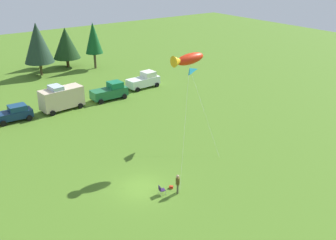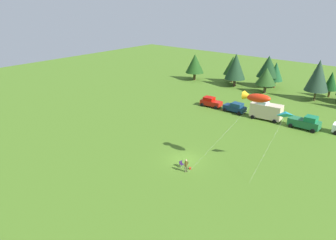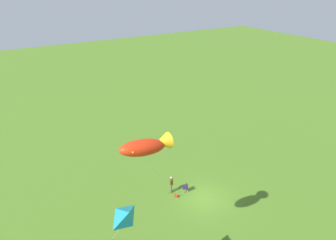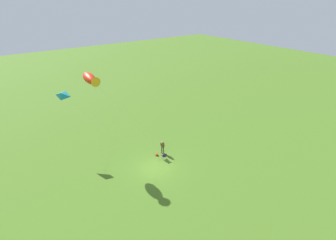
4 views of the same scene
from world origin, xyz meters
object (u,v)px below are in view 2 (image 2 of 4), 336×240
person_kite_flyer (186,165)px  truck_green_flatbed (305,122)px  car_red_sedan (211,102)px  kite_large_fish (256,97)px  kite_delta_teal (285,113)px  backpack_on_grass (190,168)px  car_navy_hatch (235,107)px  van_camper_beige (266,110)px  folding_chair (181,163)px

person_kite_flyer → truck_green_flatbed: truck_green_flatbed is taller
person_kite_flyer → truck_green_flatbed: size_ratio=0.35×
car_red_sedan → person_kite_flyer: bearing=111.9°
car_red_sedan → kite_large_fish: size_ratio=0.43×
car_red_sedan → kite_delta_teal: size_ratio=0.56×
backpack_on_grass → car_navy_hatch: car_navy_hatch is taller
backpack_on_grass → van_camper_beige: bearing=91.1°
folding_chair → kite_delta_teal: 14.28m
backpack_on_grass → car_red_sedan: size_ratio=0.07×
folding_chair → truck_green_flatbed: (7.72, 23.42, 0.61)m
kite_large_fish → folding_chair: bearing=-141.5°
kite_delta_teal → car_red_sedan: bearing=143.4°
folding_chair → van_camper_beige: size_ratio=0.15×
person_kite_flyer → folding_chair: (-1.24, 0.64, -0.53)m
backpack_on_grass → truck_green_flatbed: size_ratio=0.06×
backpack_on_grass → car_navy_hatch: bearing=105.6°
van_camper_beige → truck_green_flatbed: 6.95m
kite_large_fish → person_kite_flyer: bearing=-132.5°
backpack_on_grass → kite_delta_teal: bearing=44.2°
car_red_sedan → car_navy_hatch: (5.43, 0.05, 0.00)m
folding_chair → car_navy_hatch: car_navy_hatch is taller
van_camper_beige → truck_green_flatbed: van_camper_beige is taller
person_kite_flyer → van_camper_beige: size_ratio=0.31×
truck_green_flatbed → kite_delta_teal: size_ratio=0.65×
folding_chair → truck_green_flatbed: 24.67m
person_kite_flyer → truck_green_flatbed: (6.48, 24.06, 0.08)m
car_red_sedan → van_camper_beige: 11.46m
backpack_on_grass → folding_chair: bearing=-167.5°
folding_chair → car_navy_hatch: (-5.22, 23.28, 0.46)m
person_kite_flyer → kite_large_fish: bearing=78.2°
truck_green_flatbed → car_navy_hatch: bearing=-179.3°
person_kite_flyer → car_red_sedan: (-11.89, 23.87, -0.07)m
person_kite_flyer → car_navy_hatch: bearing=135.9°
truck_green_flatbed → kite_large_fish: 19.86m
kite_delta_teal → car_navy_hatch: bearing=134.4°
truck_green_flatbed → backpack_on_grass: bearing=-105.6°
car_navy_hatch → kite_delta_teal: size_ratio=0.55×
person_kite_flyer → kite_large_fish: (5.54, 6.04, 8.39)m
car_navy_hatch → kite_large_fish: (12.00, -17.88, 8.46)m
person_kite_flyer → kite_large_fish: size_ratio=0.17×
car_red_sedan → truck_green_flatbed: truck_green_flatbed is taller
person_kite_flyer → car_navy_hatch: (-6.46, 23.91, -0.07)m
folding_chair → van_camper_beige: van_camper_beige is taller
van_camper_beige → kite_large_fish: kite_large_fish is taller
person_kite_flyer → kite_delta_teal: 13.63m
folding_chair → car_red_sedan: car_red_sedan is taller
truck_green_flatbed → kite_large_fish: bearing=-92.9°
backpack_on_grass → car_navy_hatch: size_ratio=0.08×
backpack_on_grass → van_camper_beige: 23.28m
backpack_on_grass → truck_green_flatbed: truck_green_flatbed is taller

